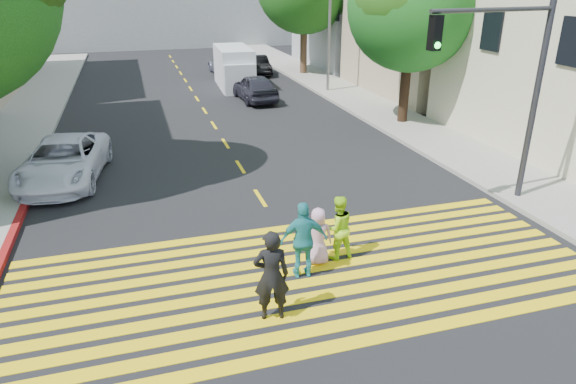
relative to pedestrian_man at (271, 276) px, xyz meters
name	(u,v)px	position (x,y,z in m)	size (l,w,h in m)	color
ground	(330,307)	(1.24, -0.01, -0.97)	(120.00, 120.00, 0.00)	black
sidewalk_left	(37,103)	(-7.26, 21.99, -0.89)	(3.00, 40.00, 0.15)	gray
sidewalk_right	(379,111)	(9.74, 14.99, -0.89)	(3.00, 60.00, 0.15)	gray
curb_red	(17,224)	(-5.66, 5.99, -0.89)	(0.20, 8.00, 0.16)	maroon
crosswalk	(310,275)	(1.24, 1.26, -0.96)	(13.40, 5.30, 0.01)	yellow
lane_line	(194,93)	(1.24, 22.49, -0.96)	(0.12, 34.40, 0.01)	yellow
building_right_tan	(457,4)	(16.24, 18.99, 4.03)	(10.00, 10.00, 10.00)	tan
pedestrian_man	(271,276)	(0.00, 0.00, 0.00)	(0.71, 0.46, 1.94)	black
pedestrian_woman	(338,228)	(2.15, 1.88, -0.16)	(0.79, 0.61, 1.62)	#ADEE1E
pedestrian_child	(318,236)	(1.62, 1.78, -0.26)	(0.69, 0.45, 1.41)	#D099BF
pedestrian_extra	(304,240)	(1.10, 1.32, -0.06)	(1.07, 0.44, 1.82)	teal
white_sedan	(64,161)	(-4.66, 9.35, -0.26)	(2.36, 5.11, 1.42)	white
dark_car_near	(255,88)	(4.31, 19.52, -0.23)	(1.74, 4.32, 1.47)	black
silver_car	(227,65)	(4.38, 28.51, -0.30)	(1.88, 4.62, 1.34)	#9497AE
dark_car_parked	(258,65)	(6.49, 27.80, -0.32)	(1.37, 3.92, 1.29)	black
white_van	(235,69)	(3.98, 23.56, 0.19)	(2.18, 5.25, 2.44)	silver
traffic_signal	(510,76)	(7.73, 3.46, 2.91)	(4.08, 0.75, 6.00)	#2A2A32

